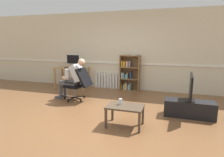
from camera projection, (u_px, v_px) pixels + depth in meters
name	position (u px, v px, depth m)	size (l,w,h in m)	color
ground_plane	(95.00, 114.00, 4.55)	(18.00, 18.00, 0.00)	brown
back_wall	(124.00, 51.00, 6.78)	(12.00, 0.13, 2.70)	beige
computer_desk	(72.00, 71.00, 6.99)	(1.21, 0.59, 0.76)	tan
imac_monitor	(73.00, 60.00, 6.98)	(0.53, 0.14, 0.46)	silver
keyboard	(70.00, 68.00, 6.83)	(0.43, 0.12, 0.02)	black
computer_mouse	(78.00, 68.00, 6.76)	(0.06, 0.10, 0.03)	white
bookshelf	(129.00, 73.00, 6.65)	(0.67, 0.29, 1.24)	brown
radiator	(108.00, 80.00, 7.04)	(0.97, 0.08, 0.56)	white
office_chair	(79.00, 83.00, 5.50)	(0.88, 0.62, 0.95)	black
person_seated	(73.00, 78.00, 5.56)	(1.03, 0.44, 1.21)	#4C4C51
tv_stand	(189.00, 109.00, 4.35)	(1.08, 0.39, 0.37)	black
tv_screen	(191.00, 87.00, 4.26)	(0.21, 0.87, 0.60)	black
coffee_table	(125.00, 109.00, 3.83)	(0.72, 0.48, 0.42)	#4C3D2D
drinking_glass	(121.00, 102.00, 3.89)	(0.07, 0.07, 0.12)	silver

